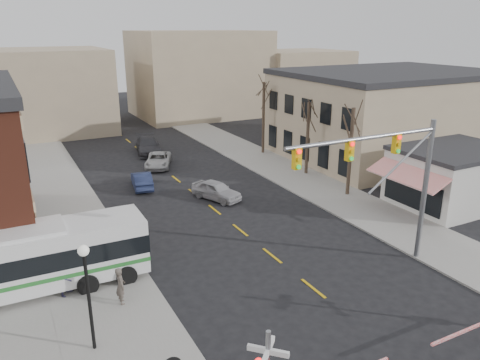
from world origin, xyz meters
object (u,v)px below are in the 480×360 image
Objects in this scene: transit_bus at (11,263)px; street_lamp at (86,277)px; car_a at (216,190)px; pedestrian_far at (67,277)px; car_b at (142,180)px; traffic_signal_mast at (392,169)px; car_d at (148,146)px; pedestrian_near at (121,286)px; car_c at (158,160)px.

street_lamp is at bearing -66.21° from transit_bus.
transit_bus is 3.08× the size of car_a.
street_lamp is 2.54× the size of pedestrian_far.
traffic_signal_mast is at bearing 121.27° from car_b.
car_b is 16.13m from pedestrian_far.
traffic_signal_mast is 30.24m from car_d.
pedestrian_near is (-9.36, -26.53, 0.23)m from car_d.
car_d reaches higher than car_b.
car_d is at bearing -17.42° from pedestrian_near.
car_c is (13.16, 18.22, -1.21)m from transit_bus.
car_a is (11.78, 13.68, -2.68)m from street_lamp.
car_d is 27.08m from pedestrian_far.
car_d reaches higher than car_c.
transit_bus is at bearing 161.08° from traffic_signal_mast.
pedestrian_far is (-15.60, 5.02, -4.67)m from traffic_signal_mast.
car_b is 2.21× the size of pedestrian_near.
car_a is at bearing -40.36° from pedestrian_near.
car_b is 17.10m from pedestrian_near.
street_lamp reaches higher than car_a.
pedestrian_near is at bearing 79.67° from car_b.
traffic_signal_mast is 17.04m from pedestrian_far.
car_b is (-7.82, 19.15, -5.03)m from traffic_signal_mast.
car_b is at bearing -98.08° from car_d.
transit_bus is 16.39m from car_a.
pedestrian_far is (-10.87, -19.33, 0.38)m from car_c.
car_d is (11.17, 29.28, -2.58)m from street_lamp.
car_d is at bearing 68.78° from car_a.
car_b is at bearing 106.09° from car_a.
car_d is (0.59, 5.20, 0.16)m from car_c.
car_c is (-4.73, 24.35, -5.05)m from traffic_signal_mast.
transit_bus is at bearing -101.93° from car_c.
car_c is 5.24m from car_d.
pedestrian_far is (-0.29, 4.75, -2.37)m from street_lamp.
car_d is (3.68, 10.40, 0.14)m from car_b.
pedestrian_far is at bearing -25.92° from transit_bus.
transit_bus is 2.29× the size of car_d.
street_lamp is 26.45m from car_c.
pedestrian_far is at bearing 48.44° from pedestrian_near.
street_lamp reaches higher than transit_bus.
street_lamp is (-15.31, 0.27, -2.31)m from traffic_signal_mast.
car_d is at bearing 97.97° from traffic_signal_mast.
car_d reaches higher than car_a.
car_a is 2.26× the size of pedestrian_near.
traffic_signal_mast reaches higher than pedestrian_near.
pedestrian_near is (-5.68, -16.13, 0.37)m from car_b.
street_lamp is 31.45m from car_d.
pedestrian_far is (2.29, -1.11, -0.83)m from transit_bus.
transit_bus is 2.75× the size of car_c.
traffic_signal_mast is 14.59m from pedestrian_near.
car_a is (14.36, 7.82, -1.14)m from transit_bus.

